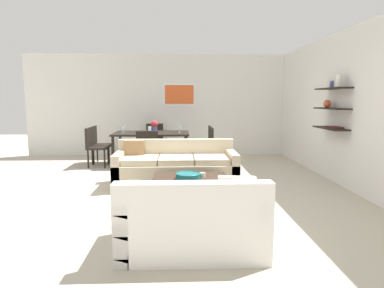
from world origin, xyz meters
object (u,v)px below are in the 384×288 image
wine_glass_head (153,125)px  dining_table (151,135)px  wine_glass_left_near (122,128)px  dining_chair_left_far (99,142)px  coffee_table (191,193)px  dining_chair_right_far (205,141)px  wine_glass_right_far (179,127)px  candle_jar (203,175)px  dining_chair_left_near (94,145)px  sofa_beige (176,169)px  dining_chair_head (154,138)px  centerpiece_vase (154,126)px  wine_glass_foot (150,129)px  dining_chair_right_near (207,144)px  dining_chair_foot (148,149)px  decorative_bowl (188,176)px  wine_glass_right_near (179,127)px  wine_glass_left_far (124,127)px  loveseat_white (193,221)px

wine_glass_head → dining_table: bearing=-90.0°
wine_glass_left_near → dining_chair_left_far: bearing=150.2°
coffee_table → dining_chair_right_far: bearing=81.9°
wine_glass_right_far → candle_jar: bearing=-83.7°
dining_chair_left_near → sofa_beige: bearing=-41.8°
dining_chair_left_far → dining_chair_head: same height
wine_glass_right_far → coffee_table: bearing=-87.2°
wine_glass_head → centerpiece_vase: (0.07, -0.43, 0.03)m
coffee_table → wine_glass_foot: 2.80m
sofa_beige → dining_chair_left_far: bearing=131.2°
centerpiece_vase → dining_chair_right_near: bearing=-11.6°
dining_chair_foot → wine_glass_foot: bearing=90.0°
wine_glass_left_near → dining_chair_right_far: bearing=10.5°
decorative_bowl → wine_glass_right_near: (-0.12, 2.87, 0.45)m
dining_chair_left_near → dining_chair_head: size_ratio=1.00×
coffee_table → wine_glass_right_near: (-0.15, 2.92, 0.69)m
wine_glass_left_near → wine_glass_head: (0.65, 0.57, 0.02)m
wine_glass_left_far → loveseat_white: bearing=-72.5°
sofa_beige → wine_glass_right_near: size_ratio=11.73×
decorative_bowl → candle_jar: decorative_bowl is taller
wine_glass_left_far → sofa_beige: bearing=-58.5°
wine_glass_right_near → centerpiece_vase: 0.60m
wine_glass_left_far → wine_glass_right_near: bearing=-11.0°
dining_chair_left_near → wine_glass_left_far: wine_glass_left_far is taller
dining_chair_left_far → dining_chair_left_near: (0.00, -0.46, 0.00)m
coffee_table → centerpiece_vase: size_ratio=3.92×
sofa_beige → decorative_bowl: 1.14m
wine_glass_left_near → wine_glass_head: 0.87m
decorative_bowl → wine_glass_head: wine_glass_head is taller
wine_glass_left_near → wine_glass_right_near: wine_glass_right_near is taller
wine_glass_left_far → centerpiece_vase: (0.72, -0.11, 0.04)m
wine_glass_left_far → dining_chair_foot: bearing=-58.0°
wine_glass_head → dining_chair_right_far: bearing=-9.8°
dining_chair_head → dining_chair_left_near: bearing=-138.0°
loveseat_white → wine_glass_foot: (-0.78, 3.96, 0.58)m
dining_chair_right_far → wine_glass_head: (-1.27, 0.22, 0.37)m
dining_chair_left_far → dining_chair_foot: bearing=-42.0°
candle_jar → dining_chair_right_near: bearing=83.9°
dining_chair_foot → wine_glass_right_far: size_ratio=4.99×
dining_chair_head → dining_chair_right_near: size_ratio=1.00×
candle_jar → dining_chair_left_far: (-2.26, 3.14, 0.09)m
dining_table → wine_glass_left_near: (-0.65, -0.13, 0.18)m
wine_glass_right_far → dining_chair_right_near: bearing=-29.8°
dining_chair_right_far → wine_glass_left_far: size_ratio=5.32×
dining_chair_right_far → sofa_beige: bearing=-108.1°
sofa_beige → coffee_table: bearing=-79.1°
dining_chair_left_near → centerpiece_vase: centerpiece_vase is taller
candle_jar → sofa_beige: bearing=111.6°
wine_glass_left_near → dining_table: bearing=11.0°
dining_table → wine_glass_right_far: wine_glass_right_far is taller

